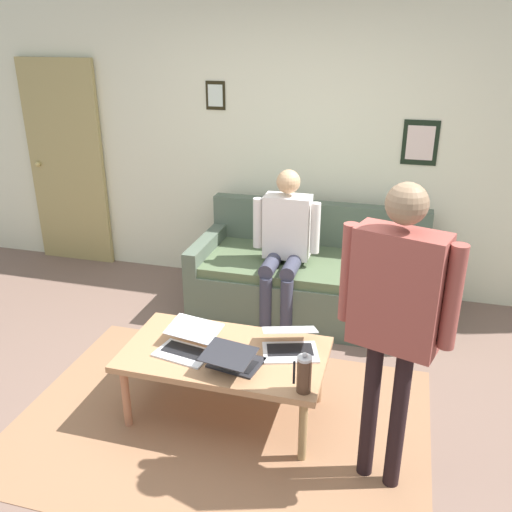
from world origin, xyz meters
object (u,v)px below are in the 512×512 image
at_px(laptop_center, 187,344).
at_px(coffee_table, 225,358).
at_px(couch, 310,278).
at_px(laptop_right, 290,344).
at_px(person_standing, 396,305).
at_px(interior_door, 67,165).
at_px(laptop_left, 234,360).
at_px(person_seated, 285,239).
at_px(french_press, 304,374).

bearing_deg(laptop_center, coffee_table, -167.54).
distance_m(couch, laptop_center, 1.67).
xyz_separation_m(laptop_right, person_standing, (-0.60, 0.42, 0.57)).
bearing_deg(laptop_right, interior_door, -35.05).
xyz_separation_m(laptop_left, person_standing, (-0.88, 0.16, 0.57)).
height_order(laptop_center, person_seated, person_seated).
height_order(coffee_table, laptop_right, laptop_right).
bearing_deg(coffee_table, interior_door, -40.91).
bearing_deg(french_press, laptop_center, -15.53).
relative_size(laptop_left, laptop_center, 0.94).
xyz_separation_m(interior_door, laptop_center, (-2.12, 2.08, -0.52)).
bearing_deg(laptop_left, couch, -95.37).
bearing_deg(couch, person_seated, 51.75).
height_order(couch, laptop_right, couch).
height_order(couch, french_press, couch).
bearing_deg(person_standing, laptop_right, -35.12).
distance_m(couch, laptop_left, 1.70).
height_order(laptop_left, laptop_right, laptop_right).
distance_m(laptop_center, laptop_right, 0.63).
height_order(laptop_right, person_seated, person_seated).
bearing_deg(couch, person_standing, 111.41).
distance_m(interior_door, coffee_table, 3.17).
height_order(person_standing, person_seated, person_standing).
distance_m(interior_door, couch, 2.75).
bearing_deg(person_seated, coffee_table, 86.45).
bearing_deg(coffee_table, person_seated, -93.55).
bearing_deg(french_press, couch, -81.06).
xyz_separation_m(laptop_left, person_seated, (0.02, -1.45, 0.22)).
relative_size(interior_door, laptop_center, 5.25).
distance_m(laptop_left, french_press, 0.46).
distance_m(interior_door, laptop_center, 3.02).
bearing_deg(laptop_right, coffee_table, 16.87).
distance_m(french_press, person_seated, 1.65).
relative_size(laptop_right, french_press, 1.66).
bearing_deg(person_standing, person_seated, -60.82).
xyz_separation_m(couch, person_seated, (0.18, 0.23, 0.42)).
relative_size(couch, coffee_table, 1.55).
bearing_deg(interior_door, laptop_center, 135.53).
bearing_deg(person_seated, french_press, 106.37).
bearing_deg(couch, interior_door, -10.79).
bearing_deg(laptop_right, laptop_left, 42.12).
bearing_deg(person_seated, laptop_center, 77.30).
height_order(couch, laptop_left, couch).
distance_m(interior_door, laptop_right, 3.38).
bearing_deg(laptop_right, laptop_center, 15.27).
xyz_separation_m(french_press, person_standing, (-0.44, 0.04, 0.50)).
bearing_deg(interior_door, laptop_left, 138.44).
bearing_deg(laptop_left, coffee_table, -53.40).
xyz_separation_m(interior_door, couch, (-2.61, 0.50, -0.72)).
distance_m(coffee_table, laptop_center, 0.25).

